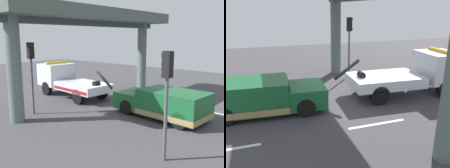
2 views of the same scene
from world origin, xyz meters
TOP-DOWN VIEW (x-y plane):
  - ground_plane at (0.00, 0.00)m, footprint 60.00×40.00m
  - lane_stripe_mid at (0.00, -2.79)m, footprint 2.60×0.16m
  - tow_truck_white at (3.87, -0.05)m, footprint 7.31×2.75m
  - towed_van_green at (-4.47, 0.00)m, footprint 5.32×2.49m
  - traffic_light_far at (1.52, 4.32)m, footprint 0.39×0.32m

SIDE VIEW (x-z plane):
  - ground_plane at x=0.00m, z-range -0.10..0.00m
  - lane_stripe_mid at x=0.00m, z-range 0.00..0.01m
  - towed_van_green at x=-4.47m, z-range -0.01..1.57m
  - tow_truck_white at x=3.87m, z-range -0.03..2.43m
  - traffic_light_far at x=1.52m, z-range 0.94..5.02m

